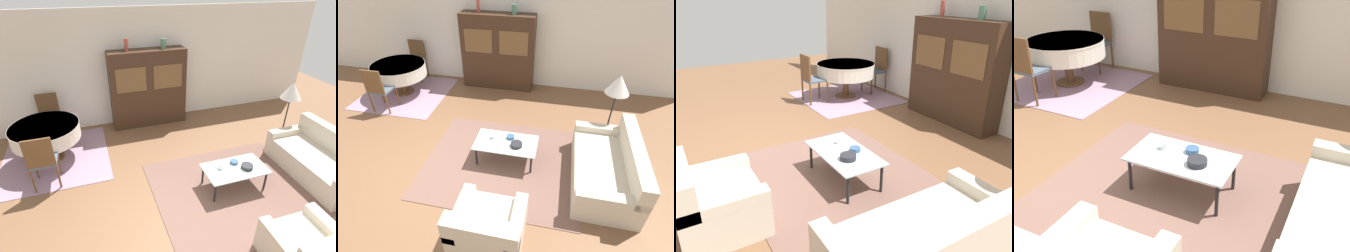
% 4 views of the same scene
% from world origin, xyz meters
% --- Properties ---
extents(ground_plane, '(14.00, 14.00, 0.00)m').
position_xyz_m(ground_plane, '(0.00, 0.00, 0.00)').
color(ground_plane, brown).
extents(wall_back, '(10.00, 0.06, 2.70)m').
position_xyz_m(wall_back, '(0.00, 3.63, 1.35)').
color(wall_back, silver).
rests_on(wall_back, ground_plane).
extents(area_rug, '(2.70, 2.27, 0.01)m').
position_xyz_m(area_rug, '(1.09, 0.50, 0.01)').
color(area_rug, brown).
rests_on(area_rug, ground_plane).
extents(dining_rug, '(2.05, 2.02, 0.01)m').
position_xyz_m(dining_rug, '(-1.87, 2.42, 0.01)').
color(dining_rug, gray).
rests_on(dining_rug, ground_plane).
extents(coffee_table, '(1.07, 0.59, 0.39)m').
position_xyz_m(coffee_table, '(1.13, 0.59, 0.36)').
color(coffee_table, black).
rests_on(coffee_table, area_rug).
extents(display_cabinet, '(1.79, 0.45, 1.83)m').
position_xyz_m(display_cabinet, '(0.33, 3.36, 0.92)').
color(display_cabinet, '#382316').
rests_on(display_cabinet, ground_plane).
extents(dining_table, '(1.29, 1.29, 0.76)m').
position_xyz_m(dining_table, '(-1.94, 2.46, 0.62)').
color(dining_table, brown).
rests_on(dining_table, dining_rug).
extents(dining_chair_near, '(0.44, 0.44, 1.03)m').
position_xyz_m(dining_chair_near, '(-1.94, 1.59, 0.59)').
color(dining_chair_near, brown).
rests_on(dining_chair_near, dining_rug).
extents(dining_chair_far, '(0.44, 0.44, 1.03)m').
position_xyz_m(dining_chair_far, '(-1.94, 3.33, 0.59)').
color(dining_chair_far, brown).
rests_on(dining_chair_far, dining_rug).
extents(cup, '(0.09, 0.09, 0.08)m').
position_xyz_m(cup, '(0.90, 0.66, 0.44)').
color(cup, white).
rests_on(cup, coffee_table).
extents(bowl, '(0.20, 0.20, 0.06)m').
position_xyz_m(bowl, '(1.33, 0.53, 0.43)').
color(bowl, '#232328').
rests_on(bowl, coffee_table).
extents(bowl_small, '(0.14, 0.14, 0.05)m').
position_xyz_m(bowl_small, '(1.19, 0.72, 0.43)').
color(bowl_small, '#33517A').
rests_on(bowl_small, coffee_table).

